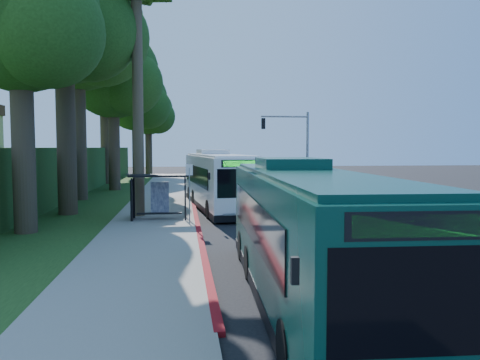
{
  "coord_description": "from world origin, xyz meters",
  "views": [
    {
      "loc": [
        -5.76,
        -28.61,
        4.02
      ],
      "look_at": [
        -2.08,
        1.0,
        1.94
      ],
      "focal_mm": 35.0,
      "sensor_mm": 36.0,
      "label": 1
    }
  ],
  "objects": [
    {
      "name": "tree_1",
      "position": [
        -13.37,
        7.98,
        12.73
      ],
      "size": [
        10.5,
        10.0,
        18.26
      ],
      "color": "#382B1E",
      "rests_on": "ground"
    },
    {
      "name": "traffic_signal_pole",
      "position": [
        3.78,
        10.0,
        4.42
      ],
      "size": [
        4.1,
        0.3,
        7.0
      ],
      "color": "gray",
      "rests_on": "ground"
    },
    {
      "name": "tree_5",
      "position": [
        -10.41,
        39.99,
        8.96
      ],
      "size": [
        7.35,
        7.0,
        12.86
      ],
      "color": "#382B1E",
      "rests_on": "ground"
    },
    {
      "name": "white_bus",
      "position": [
        -3.43,
        2.0,
        1.89
      ],
      "size": [
        4.07,
        13.23,
        3.88
      ],
      "rotation": [
        0.0,
        0.0,
        0.1
      ],
      "color": "white",
      "rests_on": "ground"
    },
    {
      "name": "tree_6",
      "position": [
        -12.91,
        -6.01,
        9.71
      ],
      "size": [
        7.56,
        7.2,
        13.74
      ],
      "color": "#382B1E",
      "rests_on": "ground"
    },
    {
      "name": "grass_verge",
      "position": [
        -13.0,
        5.0,
        0.03
      ],
      "size": [
        8.0,
        70.0,
        0.06
      ],
      "primitive_type": "cube",
      "color": "#234719",
      "rests_on": "ground"
    },
    {
      "name": "stop_sign_pole",
      "position": [
        -5.4,
        -5.0,
        2.08
      ],
      "size": [
        0.35,
        0.06,
        3.17
      ],
      "color": "gray",
      "rests_on": "ground"
    },
    {
      "name": "red_curb",
      "position": [
        -5.0,
        -4.0,
        0.07
      ],
      "size": [
        0.25,
        30.0,
        0.13
      ],
      "primitive_type": "cube",
      "color": "maroon",
      "rests_on": "ground"
    },
    {
      "name": "tree_4",
      "position": [
        -11.4,
        31.98,
        9.73
      ],
      "size": [
        8.4,
        8.0,
        14.14
      ],
      "color": "#382B1E",
      "rests_on": "ground"
    },
    {
      "name": "tree_0",
      "position": [
        -12.4,
        -0.02,
        11.2
      ],
      "size": [
        8.4,
        8.0,
        15.7
      ],
      "color": "#382B1E",
      "rests_on": "ground"
    },
    {
      "name": "ground",
      "position": [
        0.0,
        0.0,
        0.0
      ],
      "size": [
        140.0,
        140.0,
        0.0
      ],
      "primitive_type": "plane",
      "color": "black",
      "rests_on": "ground"
    },
    {
      "name": "bus_shelter",
      "position": [
        -7.26,
        -2.86,
        1.81
      ],
      "size": [
        3.2,
        1.51,
        2.55
      ],
      "color": "black",
      "rests_on": "ground"
    },
    {
      "name": "sidewalk",
      "position": [
        -7.3,
        0.0,
        0.06
      ],
      "size": [
        4.5,
        70.0,
        0.12
      ],
      "primitive_type": "cube",
      "color": "gray",
      "rests_on": "ground"
    },
    {
      "name": "tree_3",
      "position": [
        -13.88,
        23.98,
        11.98
      ],
      "size": [
        10.08,
        9.6,
        17.28
      ],
      "color": "#382B1E",
      "rests_on": "ground"
    },
    {
      "name": "tree_2",
      "position": [
        -11.89,
        15.98,
        10.48
      ],
      "size": [
        8.82,
        8.4,
        15.12
      ],
      "color": "#382B1E",
      "rests_on": "ground"
    },
    {
      "name": "pickup",
      "position": [
        1.19,
        5.67,
        0.7
      ],
      "size": [
        3.31,
        5.43,
        1.41
      ],
      "primitive_type": "imported",
      "rotation": [
        0.0,
        0.0,
        0.2
      ],
      "color": "white",
      "rests_on": "ground"
    },
    {
      "name": "teal_bus",
      "position": [
        -2.6,
        -16.82,
        1.81
      ],
      "size": [
        3.11,
        12.52,
        3.7
      ],
      "rotation": [
        0.0,
        0.0,
        -0.04
      ],
      "color": "#0A372D",
      "rests_on": "ground"
    }
  ]
}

